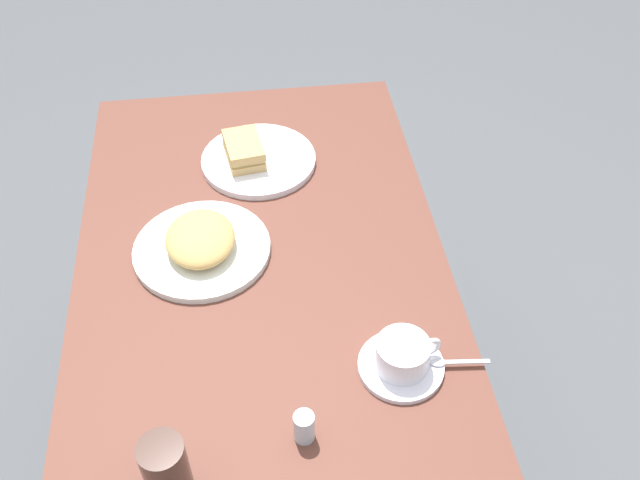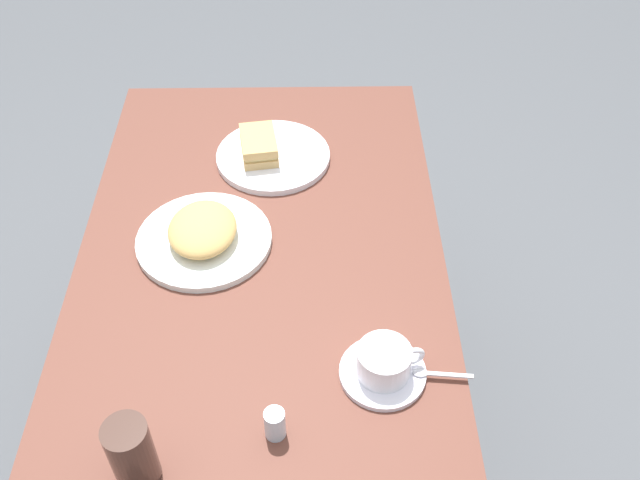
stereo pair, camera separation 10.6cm
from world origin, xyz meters
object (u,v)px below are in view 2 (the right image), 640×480
Objects in this scene: coffee_cup at (385,361)px; drinking_glass at (132,454)px; sandwich_plate at (273,156)px; coffee_saucer at (383,373)px; salt_shaker at (275,424)px; spoon at (432,373)px; side_plate at (204,240)px; sandwich_front at (259,145)px; dining_table at (266,323)px.

drinking_glass reaches higher than coffee_cup.
coffee_saucer is (-0.56, -0.19, -0.00)m from sandwich_plate.
salt_shaker is (-0.10, 0.17, 0.02)m from coffee_saucer.
coffee_saucer is at bearing -65.39° from drinking_glass.
spoon reaches higher than sandwich_plate.
spoon is at bearing -128.37° from side_plate.
coffee_cup is 1.13× the size of spoon.
drinking_glass is (-0.47, 0.05, 0.06)m from side_plate.
sandwich_front is 0.66m from salt_shaker.
side_plate is at bearing 46.08° from coffee_saucer.
sandwich_plate is 1.74× the size of coffee_saucer.
side_plate is (-0.25, 0.09, -0.03)m from sandwich_front.
salt_shaker reaches higher than dining_table.
coffee_cup is (-0.25, -0.21, 0.22)m from dining_table.
spoon is 0.38× the size of side_plate.
dining_table is 4.54× the size of side_plate.
coffee_cup is (0.00, -0.00, 0.03)m from coffee_saucer.
side_plate is 2.06× the size of drinking_glass.
sandwich_plate is at bearing -2.78° from dining_table.
drinking_glass reaches higher than side_plate.
dining_table is at bearing 48.06° from spoon.
coffee_saucer is 0.55× the size of side_plate.
sandwich_plate is 0.59m from coffee_saucer.
spoon is 0.27m from salt_shaker.
drinking_glass is at bearing 168.91° from sandwich_front.
coffee_cup reaches higher than coffee_saucer.
sandwich_plate is at bearing -13.33° from drinking_glass.
sandwich_front is at bearing 27.98° from spoon.
spoon is 1.79× the size of salt_shaker.
coffee_saucer is 0.20m from salt_shaker.
coffee_cup is 2.01× the size of salt_shaker.
dining_table is 9.35× the size of drinking_glass.
drinking_glass reaches higher than coffee_saucer.
sandwich_front is at bearing -20.49° from side_plate.
coffee_cup reaches higher than salt_shaker.
coffee_cup reaches higher than sandwich_plate.
sandwich_front is at bearing -11.09° from drinking_glass.
coffee_saucer is 0.08m from spoon.
sandwich_plate is 2.48× the size of spoon.
side_plate is (0.31, 0.32, -0.03)m from coffee_cup.
side_plate is at bearing -5.76° from drinking_glass.
sandwich_front is 0.64m from spoon.
side_plate is 0.48m from drinking_glass.
dining_table is 0.39m from coffee_cup.
sandwich_plate is 2.20× the size of coffee_cup.
sandwich_front is at bearing 2.68° from dining_table.
drinking_glass is (-0.16, 0.44, 0.05)m from spoon.
dining_table is 0.22m from side_plate.
coffee_cup is 0.43× the size of side_plate.
dining_table is at bearing 39.82° from coffee_saucer.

